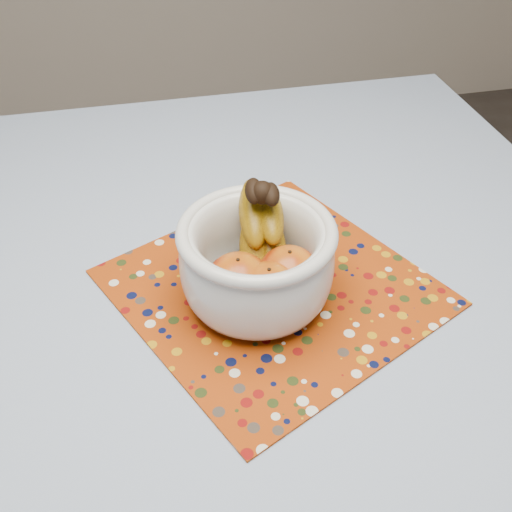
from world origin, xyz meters
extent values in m
cube|color=brown|center=(0.00, 0.00, 0.73)|extent=(1.20, 1.20, 0.04)
cylinder|color=brown|center=(0.53, 0.53, 0.35)|extent=(0.06, 0.06, 0.71)
cylinder|color=brown|center=(0.69, 0.13, 0.24)|extent=(0.04, 0.04, 0.48)
cube|color=#6579A9|center=(0.00, 0.00, 0.76)|extent=(1.32, 1.32, 0.01)
cube|color=#8D2F07|center=(0.08, -0.01, 0.76)|extent=(0.55, 0.55, 0.00)
cylinder|color=silver|center=(0.05, -0.03, 0.77)|extent=(0.11, 0.11, 0.01)
cylinder|color=silver|center=(0.05, -0.03, 0.78)|extent=(0.16, 0.16, 0.01)
torus|color=silver|center=(0.05, -0.03, 0.89)|extent=(0.22, 0.22, 0.02)
ellipsoid|color=maroon|center=(0.02, -0.06, 0.83)|extent=(0.09, 0.09, 0.08)
ellipsoid|color=maroon|center=(0.09, -0.05, 0.83)|extent=(0.09, 0.09, 0.08)
ellipsoid|color=maroon|center=(0.05, -0.08, 0.83)|extent=(0.09, 0.09, 0.08)
sphere|color=black|center=(0.07, 0.02, 0.92)|extent=(0.03, 0.03, 0.03)
camera|label=1|loc=(-0.09, -0.64, 1.38)|focal=42.00mm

